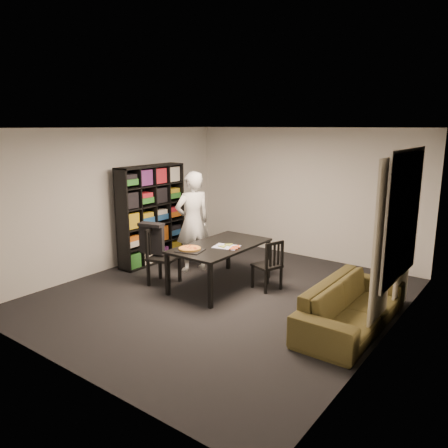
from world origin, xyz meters
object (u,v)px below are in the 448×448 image
Objects in this scene: pepperoni_pizza at (190,248)px; sofa at (352,306)px; chair_right at (270,262)px; person at (193,222)px; baking_tray at (190,251)px; bookshelf at (152,215)px; dining_table at (220,248)px; chair_left at (159,252)px.

sofa is at bearing 8.13° from pepperoni_pizza.
person reaches higher than chair_right.
baking_tray is at bearing -26.99° from chair_right.
bookshelf reaches higher than chair_right.
person is (-1.65, 0.01, 0.45)m from chair_right.
baking_tray is (0.74, -0.93, -0.20)m from person.
bookshelf is 5.43× the size of pepperoni_pizza.
chair_left reaches higher than dining_table.
chair_left is 2.42× the size of baking_tray.
dining_table reaches higher than sofa.
sofa is (2.52, 0.36, -0.44)m from pepperoni_pizza.
dining_table is at bearing -47.99° from chair_right.
sofa is (2.32, -0.18, -0.35)m from dining_table.
person is at bearing -15.70° from chair_left.
chair_right is at bearing 112.69° from person.
sofa is (2.48, 0.40, -0.42)m from baking_tray.
baking_tray reaches higher than sofa.
bookshelf is 1.89m from pepperoni_pizza.
chair_left is 0.75m from pepperoni_pizza.
baking_tray is 0.06m from pepperoni_pizza.
baking_tray is at bearing 61.48° from person.
person reaches higher than sofa.
sofa is at bearing 103.77° from person.
sofa is at bearing -6.30° from bookshelf.
pepperoni_pizza is (-0.20, -0.54, 0.09)m from dining_table.
chair_right is 1.32m from pepperoni_pizza.
bookshelf is 0.99m from person.
sofa is (1.56, -0.52, -0.17)m from chair_right.
bookshelf is at bearing 83.70° from sofa.
baking_tray is (-0.16, -0.58, 0.07)m from dining_table.
dining_table is at bearing 85.51° from sofa.
person is (-0.90, 0.35, 0.27)m from dining_table.
dining_table is 1.00m from person.
dining_table is 2.35m from sofa.
bookshelf is at bearing 36.23° from chair_left.
person is at bearing 128.28° from baking_tray.
chair_left is at bearing 21.91° from person.
chair_left is at bearing -45.12° from chair_right.
dining_table is 0.58m from pepperoni_pizza.
bookshelf is 2.28× the size of chair_right.
dining_table is 4.32× the size of baking_tray.
chair_right is (1.67, 0.85, -0.08)m from chair_left.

